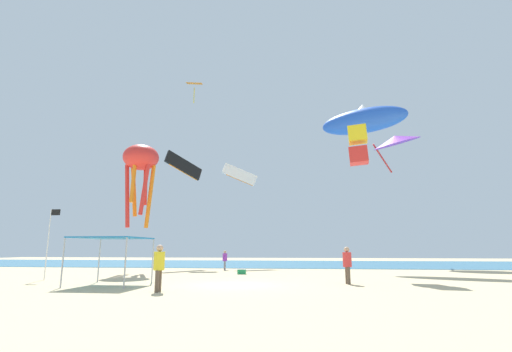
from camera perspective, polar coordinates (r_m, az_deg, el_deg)
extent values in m
cube|color=#D1BA8C|center=(18.99, -3.58, -16.40)|extent=(110.00, 110.00, 0.10)
cube|color=teal|center=(45.30, 2.71, -13.19)|extent=(110.00, 22.52, 0.03)
cylinder|color=#B2B2B7|center=(19.54, -27.37, -11.63)|extent=(0.07, 0.07, 2.23)
cylinder|color=#B2B2B7|center=(18.05, -19.29, -12.38)|extent=(0.07, 0.07, 2.23)
cylinder|color=#B2B2B7|center=(22.21, -22.80, -11.78)|extent=(0.07, 0.07, 2.23)
cylinder|color=#B2B2B7|center=(20.90, -15.46, -12.33)|extent=(0.07, 0.07, 2.23)
cube|color=#1972B7|center=(20.12, -21.00, -8.80)|extent=(3.07, 3.19, 0.06)
cylinder|color=brown|center=(16.28, -14.85, -15.26)|extent=(0.17, 0.17, 0.87)
cylinder|color=brown|center=(16.60, -14.49, -15.18)|extent=(0.17, 0.17, 0.87)
cylinder|color=yellow|center=(16.40, -14.53, -12.41)|extent=(0.45, 0.45, 0.75)
sphere|color=tan|center=(16.39, -14.44, -10.60)|extent=(0.28, 0.28, 0.28)
cylinder|color=slate|center=(32.01, -4.77, -13.44)|extent=(0.14, 0.14, 0.73)
cylinder|color=slate|center=(31.73, -4.80, -13.47)|extent=(0.14, 0.14, 0.73)
cylinder|color=purple|center=(31.84, -4.76, -12.24)|extent=(0.38, 0.38, 0.63)
sphere|color=tan|center=(31.84, -4.75, -11.46)|extent=(0.24, 0.24, 0.24)
cylinder|color=brown|center=(20.04, 13.69, -14.49)|extent=(0.16, 0.16, 0.84)
cylinder|color=brown|center=(19.72, 13.94, -14.54)|extent=(0.16, 0.16, 0.84)
cylinder|color=red|center=(19.85, 13.71, -12.27)|extent=(0.44, 0.44, 0.73)
sphere|color=tan|center=(19.84, 13.64, -10.82)|extent=(0.27, 0.27, 0.27)
cylinder|color=silver|center=(25.01, -29.15, -9.04)|extent=(0.06, 0.06, 4.01)
cube|color=black|center=(24.92, -28.19, -4.89)|extent=(0.55, 0.02, 0.35)
cube|color=#1E8C4C|center=(26.80, -2.19, -14.39)|extent=(0.56, 0.36, 0.32)
cube|color=white|center=(26.79, -2.19, -14.01)|extent=(0.57, 0.37, 0.03)
cube|color=white|center=(39.03, -2.49, 0.23)|extent=(3.62, 1.66, 2.30)
cube|color=orange|center=(38.94, -2.50, -0.50)|extent=(2.74, 1.20, 1.27)
ellipsoid|color=blue|center=(35.55, 16.00, 8.06)|extent=(8.18, 5.80, 2.72)
cone|color=white|center=(35.95, 15.90, 9.89)|extent=(1.58, 1.65, 1.04)
cube|color=yellow|center=(26.46, 15.18, 6.08)|extent=(1.42, 1.37, 1.14)
cube|color=red|center=(26.08, 15.34, 2.99)|extent=(1.42, 1.37, 1.14)
ellipsoid|color=red|center=(31.05, -17.12, 2.72)|extent=(3.15, 3.15, 2.00)
cylinder|color=red|center=(31.34, -16.51, -1.46)|extent=(0.35, 0.61, 3.10)
cylinder|color=orange|center=(31.31, -18.11, -2.22)|extent=(0.62, 0.56, 4.03)
cylinder|color=red|center=(30.55, -19.03, -2.83)|extent=(0.76, 0.49, 4.94)
cylinder|color=orange|center=(29.93, -18.21, -0.93)|extent=(0.35, 0.61, 3.10)
cylinder|color=red|center=(29.82, -16.64, -1.88)|extent=(0.62, 0.56, 4.03)
cylinder|color=orange|center=(30.46, -15.85, -2.99)|extent=(0.76, 0.49, 4.94)
cone|color=purple|center=(43.01, 20.51, 5.21)|extent=(6.84, 6.83, 2.24)
cylinder|color=red|center=(44.07, 18.70, 2.57)|extent=(2.29, 1.52, 3.11)
cube|color=orange|center=(52.01, -9.36, 13.74)|extent=(2.41, 2.34, 0.71)
cylinder|color=yellow|center=(51.33, -9.42, 12.02)|extent=(0.11, 0.11, 2.17)
cube|color=black|center=(39.01, -10.95, 1.55)|extent=(3.02, 3.58, 2.68)
cube|color=orange|center=(38.89, -10.99, 0.71)|extent=(2.28, 2.65, 1.48)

